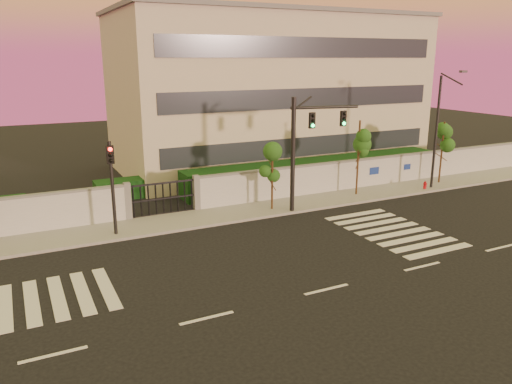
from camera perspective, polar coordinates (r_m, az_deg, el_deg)
ground at (r=20.09m, az=8.05°, el=-10.98°), size 120.00×120.00×0.00m
sidewalk at (r=28.68m, az=-3.85°, el=-2.63°), size 60.00×3.00×0.15m
perimeter_wall at (r=29.77m, az=-4.81°, el=0.02°), size 60.00×0.36×2.20m
hedge_row at (r=32.68m, az=-4.86°, el=0.92°), size 41.00×4.25×1.80m
institutional_building at (r=41.65m, az=1.42°, el=11.45°), size 24.40×12.40×12.25m
road_markings at (r=22.31m, az=-0.86°, el=-8.05°), size 57.00×7.62×0.02m
street_tree_d at (r=28.88m, az=1.90°, el=3.17°), size 1.48×1.18×3.83m
street_tree_e at (r=32.65m, az=11.70°, el=5.74°), size 1.54×1.22×4.97m
street_tree_f at (r=37.59m, az=20.59°, el=5.74°), size 1.52×1.21×4.49m
traffic_signal_main at (r=28.76m, az=5.74°, el=5.91°), size 4.21×1.01×6.70m
traffic_signal_secondary at (r=25.55m, az=-16.15°, el=1.64°), size 0.38×0.36×4.89m
streetlight_east at (r=35.62m, az=20.14°, el=7.01°), size 0.48×1.93×8.04m
fire_hydrant at (r=35.88m, az=18.74°, el=0.65°), size 0.26×0.25×0.67m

